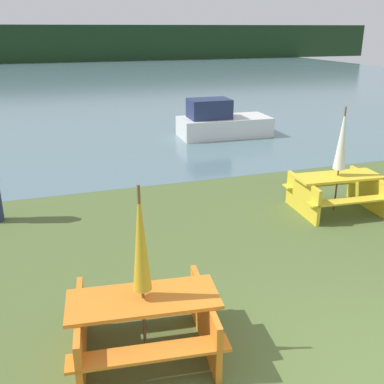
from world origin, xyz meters
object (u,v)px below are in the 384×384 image
Objects in this scene: picnic_table_orange at (144,320)px; umbrella_white at (342,139)px; picnic_table_yellow at (336,189)px; boat at (221,123)px; umbrella_gold at (141,241)px.

picnic_table_orange is 0.86× the size of umbrella_white.
picnic_table_yellow is 1.08m from umbrella_white.
picnic_table_yellow is at bearing -90.40° from boat.
umbrella_white is at bearing 32.66° from picnic_table_orange.
umbrella_gold reaches higher than boat.
umbrella_white reaches higher than boat.
boat reaches higher than picnic_table_orange.
umbrella_gold reaches higher than picnic_table_orange.
picnic_table_orange is 0.89× the size of umbrella_gold.
umbrella_white is at bearing 32.66° from umbrella_gold.
umbrella_white reaches higher than picnic_table_yellow.
boat is (0.30, 7.25, 0.03)m from picnic_table_yellow.
boat is at bearing 63.57° from picnic_table_orange.
picnic_table_orange is 5.75m from picnic_table_yellow.
picnic_table_orange is 1.03m from umbrella_gold.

